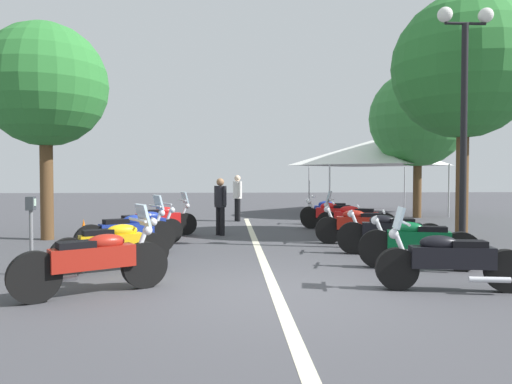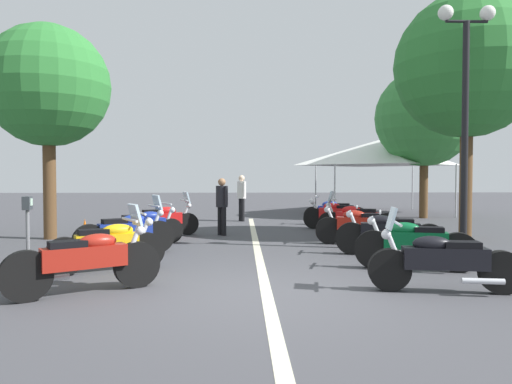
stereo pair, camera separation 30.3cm
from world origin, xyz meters
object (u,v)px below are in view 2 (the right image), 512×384
at_px(motorcycle_right_row_4, 357,219).
at_px(motorcycle_right_row_5, 337,214).
at_px(street_lamp_twin_globe, 466,86).
at_px(parking_meter, 28,220).
at_px(motorcycle_right_row_2, 389,233).
at_px(traffic_cone_0, 85,232).
at_px(bystander_2, 242,194).
at_px(motorcycle_left_row_0, 87,259).
at_px(motorcycle_left_row_2, 127,232).
at_px(roadside_tree_2, 48,87).
at_px(motorcycle_left_row_4, 161,219).
at_px(motorcycle_left_row_3, 143,226).
at_px(bystander_0, 222,202).
at_px(roadside_tree_1, 424,118).
at_px(motorcycle_right_row_3, 361,225).
at_px(motorcycle_right_row_6, 335,212).
at_px(event_tent, 378,153).
at_px(roadside_tree_0, 467,66).
at_px(motorcycle_left_row_1, 108,245).
at_px(motorcycle_right_row_0, 442,260).
at_px(motorcycle_right_row_1, 414,243).

xyz_separation_m(motorcycle_right_row_4, motorcycle_right_row_5, (1.68, 0.19, -0.01)).
height_order(street_lamp_twin_globe, parking_meter, street_lamp_twin_globe).
height_order(motorcycle_right_row_2, traffic_cone_0, motorcycle_right_row_2).
xyz_separation_m(motorcycle_right_row_5, bystander_2, (2.76, 2.91, 0.51)).
distance_m(motorcycle_left_row_0, motorcycle_left_row_2, 3.23).
relative_size(motorcycle_right_row_2, roadside_tree_2, 0.40).
bearing_deg(motorcycle_left_row_4, traffic_cone_0, -161.41).
height_order(motorcycle_left_row_3, street_lamp_twin_globe, street_lamp_twin_globe).
distance_m(motorcycle_right_row_5, bystander_0, 3.72).
xyz_separation_m(motorcycle_right_row_5, bystander_0, (-1.31, 3.45, 0.45)).
height_order(motorcycle_left_row_4, roadside_tree_1, roadside_tree_1).
relative_size(motorcycle_right_row_3, roadside_tree_1, 0.38).
xyz_separation_m(motorcycle_right_row_6, bystander_0, (-2.67, 3.64, 0.47)).
bearing_deg(bystander_0, roadside_tree_1, -1.13).
bearing_deg(event_tent, roadside_tree_2, 127.16).
relative_size(motorcycle_right_row_4, roadside_tree_0, 0.32).
bearing_deg(motorcycle_left_row_4, motorcycle_right_row_2, -56.74).
xyz_separation_m(motorcycle_left_row_4, motorcycle_right_row_5, (1.51, -5.07, -0.00)).
height_order(motorcycle_left_row_0, motorcycle_left_row_1, motorcycle_left_row_0).
relative_size(street_lamp_twin_globe, bystander_2, 3.16).
bearing_deg(street_lamp_twin_globe, motorcycle_right_row_6, 16.39).
xyz_separation_m(bystander_2, roadside_tree_0, (-4.86, -5.86, 3.50)).
bearing_deg(motorcycle_right_row_0, bystander_2, -66.38).
bearing_deg(roadside_tree_0, motorcycle_right_row_1, 145.45).
bearing_deg(motorcycle_right_row_2, motorcycle_right_row_0, 99.39).
bearing_deg(motorcycle_right_row_0, motorcycle_right_row_5, -81.93).
bearing_deg(motorcycle_left_row_0, motorcycle_left_row_3, 60.53).
bearing_deg(roadside_tree_0, traffic_cone_0, 95.19).
bearing_deg(motorcycle_left_row_1, motorcycle_left_row_3, 63.81).
distance_m(motorcycle_right_row_2, roadside_tree_0, 5.58).
bearing_deg(motorcycle_right_row_2, motorcycle_left_row_3, -3.47).
xyz_separation_m(motorcycle_left_row_2, motorcycle_right_row_1, (-1.72, -5.33, -0.01)).
relative_size(motorcycle_left_row_2, motorcycle_left_row_4, 0.93).
height_order(traffic_cone_0, roadside_tree_0, roadside_tree_0).
bearing_deg(motorcycle_right_row_0, parking_meter, -3.85).
bearing_deg(motorcycle_right_row_6, motorcycle_right_row_5, 93.59).
distance_m(motorcycle_right_row_5, event_tent, 7.38).
xyz_separation_m(bystander_2, event_tent, (3.58, -5.99, 1.68)).
bearing_deg(motorcycle_left_row_1, roadside_tree_2, 95.00).
height_order(motorcycle_left_row_3, motorcycle_left_row_4, motorcycle_left_row_4).
relative_size(motorcycle_right_row_3, event_tent, 0.41).
xyz_separation_m(motorcycle_left_row_2, bystander_0, (3.26, -1.82, 0.43)).
bearing_deg(motorcycle_left_row_1, motorcycle_left_row_4, 61.80).
distance_m(motorcycle_left_row_3, motorcycle_right_row_5, 6.09).
distance_m(motorcycle_left_row_0, roadside_tree_0, 10.59).
height_order(motorcycle_right_row_6, event_tent, event_tent).
height_order(motorcycle_right_row_2, event_tent, event_tent).
relative_size(parking_meter, roadside_tree_2, 0.23).
bearing_deg(parking_meter, motorcycle_right_row_0, -18.30).
bearing_deg(parking_meter, motorcycle_right_row_5, 39.36).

